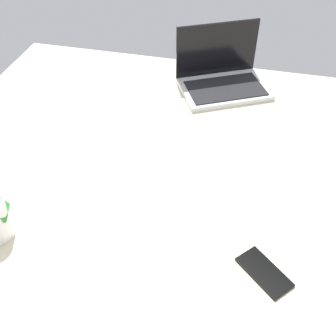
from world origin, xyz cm
name	(u,v)px	position (x,y,z in cm)	size (l,w,h in cm)	color
bed_mattress	(194,194)	(0.00, 0.00, 9.00)	(180.00, 140.00, 18.00)	beige
laptop	(222,77)	(0.49, 51.96, 22.41)	(39.91, 35.71, 23.00)	#B7BABC
cell_phone	(264,272)	(23.00, -31.08, 18.40)	(6.80, 14.00, 0.80)	black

